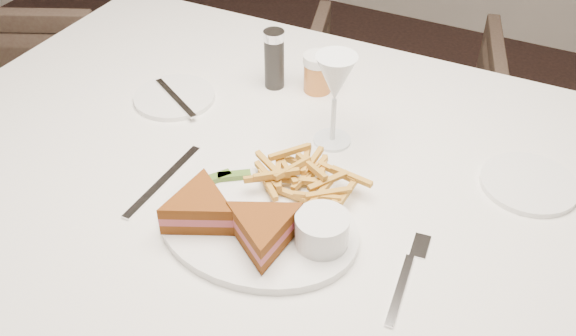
{
  "coord_description": "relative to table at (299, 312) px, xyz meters",
  "views": [
    {
      "loc": [
        0.22,
        -0.42,
        1.45
      ],
      "look_at": [
        -0.14,
        0.29,
        0.8
      ],
      "focal_mm": 40.0,
      "sensor_mm": 36.0,
      "label": 1
    }
  ],
  "objects": [
    {
      "name": "chair_far",
      "position": [
        -0.09,
        0.89,
        -0.07
      ],
      "size": [
        0.72,
        0.69,
        0.6
      ],
      "primitive_type": "imported",
      "rotation": [
        0.0,
        0.0,
        3.43
      ],
      "color": "#433329",
      "rests_on": "ground"
    },
    {
      "name": "table_setting",
      "position": [
        -0.0,
        -0.05,
        0.41
      ],
      "size": [
        0.84,
        0.61,
        0.18
      ],
      "color": "white",
      "rests_on": "table"
    },
    {
      "name": "table",
      "position": [
        0.0,
        0.0,
        0.0
      ],
      "size": [
        1.47,
        0.98,
        0.75
      ],
      "primitive_type": "cube",
      "rotation": [
        0.0,
        0.0,
        0.01
      ],
      "color": "silver",
      "rests_on": "ground"
    }
  ]
}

